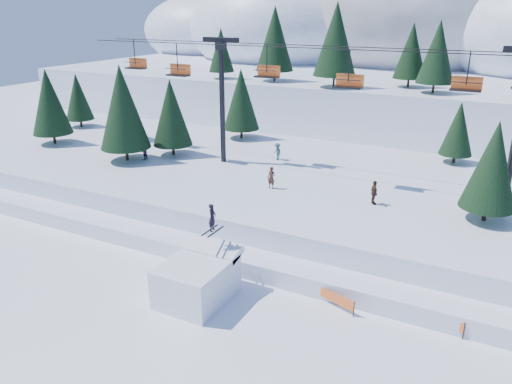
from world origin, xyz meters
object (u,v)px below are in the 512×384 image
at_px(jump_kicker, 198,278).
at_px(banner_far, 438,316).
at_px(chairlift, 339,90).
at_px(banner_near, 332,297).

bearing_deg(jump_kicker, banner_far, 15.59).
xyz_separation_m(chairlift, banner_near, (4.61, -13.28, -8.78)).
height_order(jump_kicker, banner_far, jump_kicker).
bearing_deg(banner_far, jump_kicker, -164.41).
xyz_separation_m(chairlift, banner_far, (9.87, -12.56, -8.78)).
bearing_deg(banner_far, chairlift, 128.16).
xyz_separation_m(jump_kicker, chairlift, (2.14, 15.92, 8.11)).
bearing_deg(banner_near, chairlift, 109.15).
bearing_deg(chairlift, jump_kicker, -97.66).
distance_m(chairlift, banner_near, 16.58).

